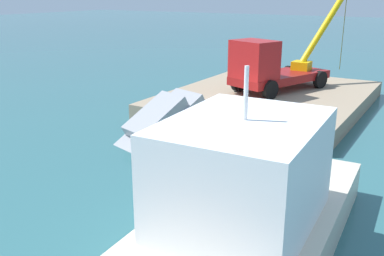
# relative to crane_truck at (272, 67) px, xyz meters

# --- Properties ---
(ground) EXTENTS (200.00, 200.00, 0.00)m
(ground) POSITION_rel_crane_truck_xyz_m (4.57, 0.00, -2.25)
(ground) COLOR #2D6066
(dock) EXTENTS (12.71, 9.92, 0.84)m
(dock) POSITION_rel_crane_truck_xyz_m (0.13, 0.00, -1.83)
(dock) COLOR gray
(dock) RESTS_ON ground
(crane_truck) EXTENTS (8.76, 4.44, 5.69)m
(crane_truck) POSITION_rel_crane_truck_xyz_m (0.00, 0.00, 0.00)
(crane_truck) COLOR maroon
(crane_truck) RESTS_ON dock
(dock_worker) EXTENTS (0.34, 0.34, 1.69)m
(dock_worker) POSITION_rel_crane_truck_xyz_m (1.04, -1.61, -0.56)
(dock_worker) COLOR #313131
(dock_worker) RESTS_ON dock
(salvaged_car) EXTENTS (4.69, 3.05, 2.94)m
(salvaged_car) POSITION_rel_crane_truck_xyz_m (8.36, -1.90, -1.55)
(salvaged_car) COLOR #99999E
(salvaged_car) RESTS_ON ground
(piling_near) EXTENTS (0.37, 0.37, 1.49)m
(piling_near) POSITION_rel_crane_truck_xyz_m (6.97, -2.45, -1.51)
(piling_near) COLOR brown
(piling_near) RESTS_ON ground
(piling_mid) EXTENTS (0.30, 0.30, 1.86)m
(piling_mid) POSITION_rel_crane_truck_xyz_m (7.04, 2.69, -1.32)
(piling_mid) COLOR brown
(piling_mid) RESTS_ON ground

